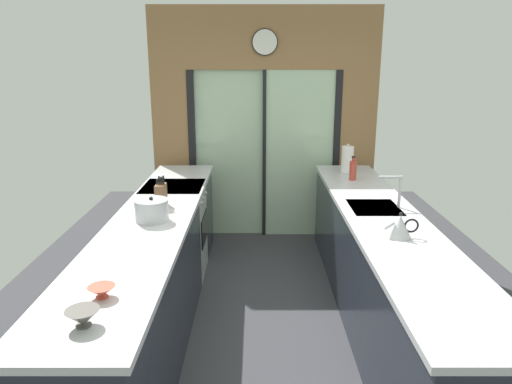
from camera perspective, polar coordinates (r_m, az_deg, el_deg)
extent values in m
cube|color=#38383D|center=(4.37, 1.08, -13.35)|extent=(5.04, 7.60, 0.02)
cube|color=olive|center=(5.64, 0.76, 18.01)|extent=(2.64, 0.08, 0.70)
cube|color=#B2D1AD|center=(5.77, -3.48, 4.45)|extent=(0.80, 0.02, 2.00)
cube|color=#B2D1AD|center=(5.74, 4.92, 4.37)|extent=(0.80, 0.02, 2.00)
cube|color=black|center=(5.79, -7.85, 4.37)|extent=(0.08, 0.10, 2.00)
cube|color=black|center=(5.82, 9.24, 4.37)|extent=(0.08, 0.10, 2.00)
cube|color=black|center=(5.74, 0.71, 4.42)|extent=(0.04, 0.10, 2.00)
cube|color=olive|center=(5.83, -10.30, 4.34)|extent=(0.42, 0.08, 2.00)
cube|color=olive|center=(5.86, 11.65, 4.34)|extent=(0.42, 0.08, 2.00)
cylinder|color=white|center=(5.58, 0.77, 17.52)|extent=(0.27, 0.03, 0.27)
torus|color=black|center=(5.58, 0.77, 17.52)|extent=(0.29, 0.02, 0.29)
cube|color=#1E232D|center=(3.44, -14.29, -13.82)|extent=(0.58, 2.55, 0.88)
cube|color=#1E232D|center=(5.43, -8.86, -2.51)|extent=(0.58, 0.65, 0.88)
cube|color=#BCBCC1|center=(3.82, -12.56, -3.20)|extent=(0.62, 3.80, 0.04)
cube|color=#1E232D|center=(4.03, 14.44, -9.34)|extent=(0.58, 3.80, 0.88)
cube|color=#BCBCC1|center=(3.86, 14.89, -3.13)|extent=(0.62, 3.80, 0.04)
cube|color=#B7BABC|center=(4.09, 13.73, -2.09)|extent=(0.40, 0.48, 0.05)
cylinder|color=#B7BABC|center=(4.10, 16.58, 0.06)|extent=(0.02, 0.02, 0.27)
cylinder|color=#B7BABC|center=(4.04, 15.50, 1.76)|extent=(0.18, 0.02, 0.02)
cube|color=#B7BABC|center=(4.85, -9.93, -4.78)|extent=(0.58, 0.60, 0.88)
cube|color=black|center=(4.79, -6.46, -4.37)|extent=(0.01, 0.48, 0.28)
cube|color=black|center=(4.71, -10.19, 0.54)|extent=(0.58, 0.60, 0.03)
cylinder|color=#B7BABC|center=(4.52, -6.76, -1.33)|extent=(0.02, 0.04, 0.04)
cylinder|color=#B7BABC|center=(4.69, -6.52, -0.69)|extent=(0.02, 0.04, 0.04)
cylinder|color=#B7BABC|center=(4.87, -6.30, -0.11)|extent=(0.02, 0.04, 0.04)
cylinder|color=#514C47|center=(2.40, -20.19, -14.81)|extent=(0.07, 0.07, 0.01)
cone|color=#514C47|center=(2.38, -20.28, -13.94)|extent=(0.16, 0.16, 0.07)
cylinder|color=#BC4C38|center=(2.63, -18.20, -11.89)|extent=(0.06, 0.06, 0.01)
cone|color=#BC4C38|center=(2.61, -18.25, -11.28)|extent=(0.14, 0.14, 0.06)
cube|color=brown|center=(4.03, -11.58, -0.42)|extent=(0.08, 0.14, 0.19)
cylinder|color=black|center=(4.01, -12.04, 1.14)|extent=(0.02, 0.02, 0.06)
cylinder|color=black|center=(4.01, -11.80, 1.29)|extent=(0.02, 0.02, 0.08)
cylinder|color=black|center=(4.00, -11.55, 1.26)|extent=(0.02, 0.02, 0.07)
cylinder|color=black|center=(4.00, -11.30, 1.32)|extent=(0.02, 0.02, 0.08)
cylinder|color=#B7BABC|center=(3.69, -12.64, -2.25)|extent=(0.25, 0.25, 0.15)
cylinder|color=#B7BABC|center=(3.67, -12.72, -1.02)|extent=(0.26, 0.26, 0.01)
sphere|color=black|center=(3.67, -12.73, -0.78)|extent=(0.03, 0.03, 0.03)
cone|color=#B7BABC|center=(3.41, 16.62, -3.98)|extent=(0.16, 0.16, 0.16)
sphere|color=black|center=(3.39, 16.73, -2.54)|extent=(0.03, 0.03, 0.03)
cylinder|color=#B7BABC|center=(3.39, 15.43, -3.89)|extent=(0.08, 0.02, 0.07)
torus|color=black|center=(3.43, 17.87, -3.83)|extent=(0.10, 0.01, 0.10)
cylinder|color=#B23D2D|center=(4.95, 11.27, 2.54)|extent=(0.07, 0.07, 0.20)
cylinder|color=#B23D2D|center=(4.92, 11.34, 3.88)|extent=(0.03, 0.03, 0.04)
cylinder|color=black|center=(4.92, 11.35, 4.16)|extent=(0.04, 0.04, 0.01)
cylinder|color=#B7BABC|center=(5.27, 10.55, 2.34)|extent=(0.15, 0.15, 0.01)
cylinder|color=white|center=(5.24, 10.63, 3.89)|extent=(0.13, 0.13, 0.28)
sphere|color=#B7BABC|center=(5.21, 10.71, 5.56)|extent=(0.03, 0.03, 0.03)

